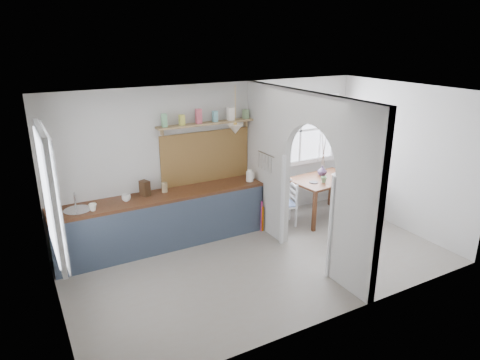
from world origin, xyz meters
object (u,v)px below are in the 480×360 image
kettle (250,175)px  vase (322,171)px  dining_table (323,198)px  chair_right (361,187)px  chair_left (285,204)px

kettle → vase: (1.55, -0.11, -0.12)m
dining_table → vase: bearing=61.3°
kettle → vase: bearing=-14.0°
chair_right → vase: 0.98m
chair_right → dining_table: bearing=108.7°
chair_left → vase: vase is taller
chair_right → vase: size_ratio=4.95×
chair_left → vase: size_ratio=4.36×
chair_right → vase: vase is taller
chair_right → vase: bearing=97.7°
dining_table → chair_right: 0.94m
dining_table → kettle: kettle is taller
dining_table → kettle: size_ratio=6.07×
chair_right → kettle: 2.49m
dining_table → vase: (0.07, 0.17, 0.49)m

